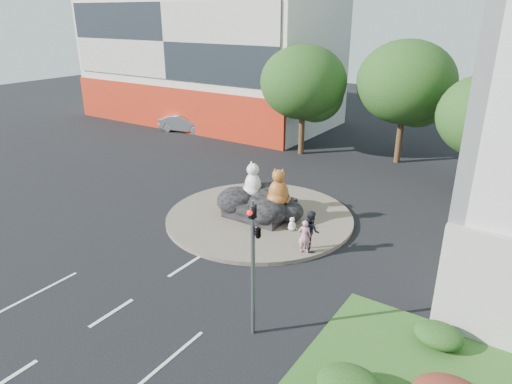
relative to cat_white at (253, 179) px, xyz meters
The scene contains 16 objects.
ground 10.50m from the cat_white, 86.58° to the right, with size 120.00×120.00×0.00m, color black.
roundabout_island 2.08m from the cat_white, 24.04° to the right, with size 10.00×10.00×0.20m, color brown.
rock_plinth 1.57m from the cat_white, 24.04° to the right, with size 3.20×2.60×0.90m, color black, non-canonical shape.
shophouse_block 25.11m from the cat_white, 134.59° to the left, with size 25.20×12.30×17.40m.
tree_left 12.65m from the cat_white, 105.71° to the left, with size 6.46×6.46×8.27m.
tree_mid 14.69m from the cat_white, 75.04° to the left, with size 6.84×6.84×8.76m.
tree_right 14.01m from the cat_white, 45.31° to the left, with size 5.70×5.70×7.30m.
hedge_back_green 12.49m from the cat_white, 26.22° to the right, with size 1.60×1.28×0.72m, color #123A13.
traffic_light 10.18m from the cat_white, 55.40° to the right, with size 0.44×1.24×5.00m.
cat_white is the anchor object (origin of this frame).
cat_tabby 1.76m from the cat_white, ahead, with size 1.20×1.04×1.99m, color #BE7327, non-canonical shape.
kitten_calico 2.02m from the cat_white, 126.15° to the right, with size 0.56×0.49×0.94m, color beige, non-canonical shape.
kitten_white 3.41m from the cat_white, 16.13° to the right, with size 0.44×0.38×0.73m, color silver, non-canonical shape.
pedestrian_pink 5.30m from the cat_white, 29.30° to the right, with size 0.58×0.38×1.60m, color #C6808F.
pedestrian_dark 5.16m from the cat_white, 24.63° to the right, with size 0.93×0.72×1.91m, color black.
parked_car 19.87m from the cat_white, 142.74° to the left, with size 1.66×4.77×1.57m, color #9B9EA2.
Camera 1 is at (12.29, -8.72, 10.41)m, focal length 32.00 mm.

